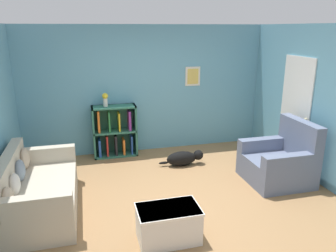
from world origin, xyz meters
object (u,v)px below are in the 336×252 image
recliner_chair (280,161)px  dog (184,158)px  couch (36,192)px  vase (105,99)px  coffee_table (168,223)px  bookshelf (114,132)px

recliner_chair → dog: 1.75m
couch → dog: 2.73m
vase → couch: bearing=-121.4°
couch → vase: bearing=58.6°
recliner_chair → dog: (-1.40, 1.04, -0.21)m
recliner_chair → coffee_table: recliner_chair is taller
coffee_table → vase: size_ratio=2.89×
recliner_chair → coffee_table: bearing=-153.6°
coffee_table → dog: coffee_table is taller
recliner_chair → coffee_table: 2.53m
coffee_table → dog: size_ratio=0.88×
couch → coffee_table: size_ratio=2.40×
couch → coffee_table: (1.65, -1.11, -0.07)m
coffee_table → vase: (-0.50, 2.99, 0.96)m
dog → vase: vase is taller
bookshelf → coffee_table: 3.05m
bookshelf → dog: 1.53m
coffee_table → dog: bearing=68.2°
couch → bookshelf: (1.30, 1.91, 0.19)m
couch → bookshelf: size_ratio=1.76×
bookshelf → dog: size_ratio=1.20×
vase → bookshelf: bearing=8.2°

